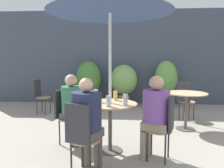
{
  "coord_description": "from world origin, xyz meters",
  "views": [
    {
      "loc": [
        0.05,
        -3.25,
        1.4
      ],
      "look_at": [
        -0.21,
        0.41,
        1.0
      ],
      "focal_mm": 35.0,
      "sensor_mm": 36.0,
      "label": 1
    }
  ],
  "objects_px": {
    "cafe_table_far": "(186,100)",
    "potted_plant_2": "(166,81)",
    "beer_glass_3": "(125,100)",
    "beer_glass_1": "(96,96)",
    "seated_person_1": "(87,117)",
    "potted_plant_0": "(89,81)",
    "seated_person_2": "(155,111)",
    "potted_plant_1": "(124,81)",
    "beer_glass_2": "(109,101)",
    "bistro_chair_4": "(40,93)",
    "umbrella": "(110,3)",
    "seated_person_0": "(72,103)",
    "cafe_table_near": "(110,113)",
    "beer_glass_0": "(115,96)",
    "bistro_chair_0": "(65,112)",
    "bistro_chair_1": "(81,134)",
    "bistro_chair_2": "(165,123)",
    "bistro_chair_3": "(185,98)"
  },
  "relations": [
    {
      "from": "seated_person_2",
      "to": "potted_plant_2",
      "type": "distance_m",
      "value": 3.72
    },
    {
      "from": "cafe_table_far",
      "to": "beer_glass_0",
      "type": "relative_size",
      "value": 5.34
    },
    {
      "from": "bistro_chair_1",
      "to": "bistro_chair_3",
      "type": "bearing_deg",
      "value": -105.69
    },
    {
      "from": "bistro_chair_4",
      "to": "potted_plant_0",
      "type": "height_order",
      "value": "potted_plant_0"
    },
    {
      "from": "cafe_table_far",
      "to": "potted_plant_0",
      "type": "xyz_separation_m",
      "value": [
        -2.39,
        2.18,
        0.18
      ]
    },
    {
      "from": "potted_plant_2",
      "to": "seated_person_1",
      "type": "bearing_deg",
      "value": -112.06
    },
    {
      "from": "beer_glass_3",
      "to": "potted_plant_1",
      "type": "height_order",
      "value": "potted_plant_1"
    },
    {
      "from": "cafe_table_far",
      "to": "potted_plant_2",
      "type": "height_order",
      "value": "potted_plant_2"
    },
    {
      "from": "beer_glass_3",
      "to": "bistro_chair_3",
      "type": "bearing_deg",
      "value": 55.26
    },
    {
      "from": "seated_person_2",
      "to": "potted_plant_0",
      "type": "relative_size",
      "value": 0.87
    },
    {
      "from": "beer_glass_1",
      "to": "potted_plant_2",
      "type": "relative_size",
      "value": 0.14
    },
    {
      "from": "bistro_chair_2",
      "to": "seated_person_2",
      "type": "relative_size",
      "value": 0.76
    },
    {
      "from": "seated_person_2",
      "to": "potted_plant_1",
      "type": "bearing_deg",
      "value": -152.24
    },
    {
      "from": "bistro_chair_3",
      "to": "umbrella",
      "type": "relative_size",
      "value": 0.38
    },
    {
      "from": "potted_plant_1",
      "to": "bistro_chair_3",
      "type": "bearing_deg",
      "value": -45.73
    },
    {
      "from": "cafe_table_near",
      "to": "cafe_table_far",
      "type": "height_order",
      "value": "same"
    },
    {
      "from": "potted_plant_1",
      "to": "seated_person_2",
      "type": "bearing_deg",
      "value": -81.98
    },
    {
      "from": "bistro_chair_0",
      "to": "umbrella",
      "type": "xyz_separation_m",
      "value": [
        0.79,
        -0.28,
        1.69
      ]
    },
    {
      "from": "cafe_table_near",
      "to": "cafe_table_far",
      "type": "distance_m",
      "value": 1.87
    },
    {
      "from": "beer_glass_1",
      "to": "potted_plant_1",
      "type": "height_order",
      "value": "potted_plant_1"
    },
    {
      "from": "bistro_chair_0",
      "to": "potted_plant_0",
      "type": "bearing_deg",
      "value": 22.65
    },
    {
      "from": "bistro_chair_1",
      "to": "bistro_chair_2",
      "type": "relative_size",
      "value": 1.0
    },
    {
      "from": "potted_plant_0",
      "to": "umbrella",
      "type": "height_order",
      "value": "umbrella"
    },
    {
      "from": "bistro_chair_4",
      "to": "umbrella",
      "type": "xyz_separation_m",
      "value": [
        2.05,
        -2.3,
        1.69
      ]
    },
    {
      "from": "bistro_chair_0",
      "to": "bistro_chair_3",
      "type": "bearing_deg",
      "value": -36.8
    },
    {
      "from": "seated_person_0",
      "to": "beer_glass_1",
      "type": "distance_m",
      "value": 0.46
    },
    {
      "from": "potted_plant_0",
      "to": "umbrella",
      "type": "relative_size",
      "value": 0.58
    },
    {
      "from": "potted_plant_0",
      "to": "cafe_table_far",
      "type": "bearing_deg",
      "value": -42.36
    },
    {
      "from": "beer_glass_0",
      "to": "potted_plant_2",
      "type": "height_order",
      "value": "potted_plant_2"
    },
    {
      "from": "cafe_table_far",
      "to": "beer_glass_0",
      "type": "height_order",
      "value": "beer_glass_0"
    },
    {
      "from": "cafe_table_far",
      "to": "potted_plant_1",
      "type": "xyz_separation_m",
      "value": [
        -1.31,
        2.17,
        0.17
      ]
    },
    {
      "from": "bistro_chair_0",
      "to": "seated_person_0",
      "type": "xyz_separation_m",
      "value": [
        0.14,
        -0.05,
        0.16
      ]
    },
    {
      "from": "seated_person_0",
      "to": "seated_person_2",
      "type": "bearing_deg",
      "value": -90.0
    },
    {
      "from": "seated_person_1",
      "to": "beer_glass_3",
      "type": "height_order",
      "value": "seated_person_1"
    },
    {
      "from": "beer_glass_3",
      "to": "bistro_chair_2",
      "type": "bearing_deg",
      "value": -16.99
    },
    {
      "from": "bistro_chair_1",
      "to": "seated_person_2",
      "type": "height_order",
      "value": "seated_person_2"
    },
    {
      "from": "bistro_chair_3",
      "to": "beer_glass_3",
      "type": "relative_size",
      "value": 5.81
    },
    {
      "from": "potted_plant_2",
      "to": "seated_person_0",
      "type": "bearing_deg",
      "value": -122.97
    },
    {
      "from": "seated_person_1",
      "to": "potted_plant_0",
      "type": "xyz_separation_m",
      "value": [
        -0.71,
        4.01,
        0.08
      ]
    },
    {
      "from": "cafe_table_far",
      "to": "seated_person_1",
      "type": "height_order",
      "value": "seated_person_1"
    },
    {
      "from": "seated_person_1",
      "to": "beer_glass_2",
      "type": "bearing_deg",
      "value": -101.07
    },
    {
      "from": "cafe_table_near",
      "to": "bistro_chair_2",
      "type": "distance_m",
      "value": 0.84
    },
    {
      "from": "beer_glass_3",
      "to": "beer_glass_1",
      "type": "bearing_deg",
      "value": 154.55
    },
    {
      "from": "umbrella",
      "to": "potted_plant_2",
      "type": "bearing_deg",
      "value": 67.51
    },
    {
      "from": "bistro_chair_2",
      "to": "seated_person_1",
      "type": "bearing_deg",
      "value": -50.56
    },
    {
      "from": "bistro_chair_0",
      "to": "beer_glass_3",
      "type": "height_order",
      "value": "beer_glass_3"
    },
    {
      "from": "cafe_table_near",
      "to": "bistro_chair_1",
      "type": "relative_size",
      "value": 0.91
    },
    {
      "from": "beer_glass_2",
      "to": "umbrella",
      "type": "distance_m",
      "value": 1.42
    },
    {
      "from": "bistro_chair_4",
      "to": "bistro_chair_1",
      "type": "bearing_deg",
      "value": -141.26
    },
    {
      "from": "bistro_chair_2",
      "to": "umbrella",
      "type": "distance_m",
      "value": 1.88
    }
  ]
}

